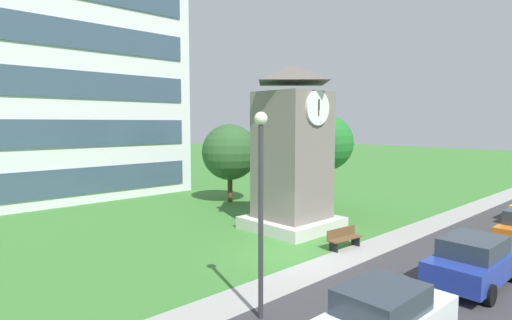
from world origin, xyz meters
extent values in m
plane|color=#3D7A33|center=(0.00, 0.00, 0.00)|extent=(160.00, 160.00, 0.00)
cube|color=#38383A|center=(0.00, -6.29, 0.00)|extent=(120.00, 7.20, 0.01)
cube|color=#9E9E99|center=(0.00, -1.89, 0.00)|extent=(120.00, 1.60, 0.01)
cube|color=silver|center=(-4.48, 22.37, 8.00)|extent=(21.77, 11.56, 16.00)
cube|color=#384C60|center=(-4.48, 16.54, 1.60)|extent=(20.02, 0.10, 1.80)
cube|color=#384C60|center=(-4.48, 16.54, 4.80)|extent=(20.02, 0.10, 1.80)
cube|color=#384C60|center=(-4.48, 16.54, 8.00)|extent=(20.02, 0.10, 1.80)
cube|color=#384C60|center=(-4.48, 16.54, 11.20)|extent=(20.02, 0.10, 1.80)
cube|color=slate|center=(3.24, 2.76, 3.53)|extent=(3.08, 3.08, 7.05)
cube|color=beige|center=(3.24, 2.76, 0.30)|extent=(4.16, 4.16, 0.60)
pyramid|color=#5D5751|center=(3.24, 2.76, 7.96)|extent=(3.39, 3.39, 0.90)
cylinder|color=white|center=(3.24, 1.16, 6.21)|extent=(1.69, 0.12, 1.69)
cylinder|color=white|center=(4.84, 2.76, 6.21)|extent=(0.12, 1.69, 1.69)
cube|color=black|center=(3.24, 1.09, 6.36)|extent=(0.08, 0.08, 0.51)
cube|color=black|center=(3.24, 1.08, 6.21)|extent=(0.06, 0.04, 0.76)
cube|color=brown|center=(2.35, -1.15, 0.45)|extent=(1.84, 0.67, 0.06)
cube|color=brown|center=(2.37, -0.93, 0.68)|extent=(1.80, 0.24, 0.40)
cube|color=black|center=(1.63, -1.07, 0.23)|extent=(0.12, 0.44, 0.45)
cube|color=black|center=(3.07, -1.22, 0.23)|extent=(0.12, 0.44, 0.45)
cylinder|color=#333338|center=(-4.81, -3.27, 2.71)|extent=(0.14, 0.14, 5.43)
sphere|color=#F2EFCC|center=(-4.81, -3.27, 5.61)|extent=(0.36, 0.36, 0.36)
cylinder|color=#513823|center=(5.57, 10.60, 1.06)|extent=(0.35, 0.35, 2.12)
sphere|color=#2E562B|center=(5.57, 10.60, 3.48)|extent=(3.87, 3.87, 3.87)
cylinder|color=#513823|center=(8.41, 4.58, 1.50)|extent=(0.34, 0.34, 3.00)
sphere|color=#21722A|center=(8.41, 4.58, 4.24)|extent=(3.54, 3.54, 3.54)
cube|color=#2D3842|center=(-4.06, -6.55, 1.39)|extent=(2.06, 1.56, 0.60)
cylinder|color=black|center=(-2.58, -5.71, 0.33)|extent=(0.66, 0.23, 0.66)
cube|color=#23389E|center=(2.14, -6.50, 0.71)|extent=(4.35, 1.90, 0.76)
cube|color=#2D3842|center=(1.92, -6.50, 1.39)|extent=(2.18, 1.66, 0.60)
cylinder|color=black|center=(3.49, -5.60, 0.33)|extent=(0.66, 0.23, 0.66)
cylinder|color=black|center=(0.80, -5.58, 0.33)|extent=(0.66, 0.23, 0.66)
cylinder|color=black|center=(0.79, -7.41, 0.33)|extent=(0.66, 0.23, 0.66)
cylinder|color=black|center=(7.20, -5.74, 0.33)|extent=(0.66, 0.23, 0.66)
camera|label=1|loc=(-12.53, -11.27, 5.49)|focal=28.83mm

